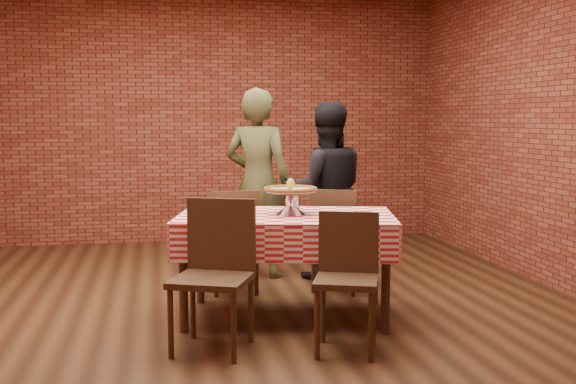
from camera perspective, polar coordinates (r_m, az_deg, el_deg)
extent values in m
plane|color=black|center=(5.40, -4.53, -9.49)|extent=(6.00, 6.00, 0.00)
plane|color=maroon|center=(8.19, -6.94, 6.06)|extent=(5.50, 0.00, 5.50)
cube|color=#452B1A|center=(5.06, -0.19, -6.16)|extent=(1.68, 1.22, 0.75)
cylinder|color=#C7B687|center=(4.98, 0.22, 0.17)|extent=(0.51, 0.51, 0.03)
ellipsoid|color=yellow|center=(4.98, 0.22, 0.68)|extent=(0.08, 0.08, 0.08)
cylinder|color=white|center=(4.90, -5.99, -1.28)|extent=(0.10, 0.10, 0.13)
cylinder|color=white|center=(5.09, -6.29, -1.00)|extent=(0.10, 0.10, 0.13)
cylinder|color=white|center=(4.94, 4.97, -1.90)|extent=(0.20, 0.20, 0.01)
cube|color=white|center=(4.84, 7.21, -2.14)|extent=(0.06, 0.05, 0.00)
cube|color=white|center=(4.90, 6.84, -2.03)|extent=(0.06, 0.05, 0.00)
cube|color=silver|center=(5.29, 0.45, -0.68)|extent=(0.12, 0.11, 0.14)
imported|color=#454826|center=(6.32, -2.49, 0.75)|extent=(0.75, 0.68, 1.72)
imported|color=black|center=(6.25, 3.12, 0.10)|extent=(0.82, 0.66, 1.59)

